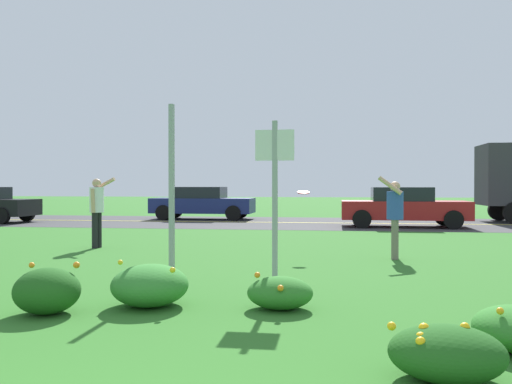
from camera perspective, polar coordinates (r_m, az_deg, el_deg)
The scene contains 14 objects.
ground_plane at distance 12.11m, azimuth 0.93°, elevation -6.50°, with size 120.00×120.00×0.00m, color #2D6B23.
highway_strip at distance 22.39m, azimuth 4.46°, elevation -3.19°, with size 120.00×7.53×0.01m, color #38383A.
highway_center_stripe at distance 22.39m, azimuth 4.46°, elevation -3.17°, with size 120.00×0.16×0.00m, color yellow.
daylily_clump_front_right at distance 7.11m, azimuth -10.92°, elevation -9.45°, with size 0.96×1.02×0.56m.
daylily_clump_mid_right at distance 6.84m, azimuth 2.49°, elevation -10.38°, with size 0.81×0.71×0.44m.
daylily_clump_mid_center at distance 7.02m, azimuth -20.80°, elevation -9.54°, with size 0.77×0.77×0.60m.
daylily_clump_near_camera at distance 4.67m, azimuth 19.12°, elevation -15.46°, with size 0.90×0.76×0.45m.
sign_post_near_path at distance 8.77m, azimuth -8.72°, elevation -0.09°, with size 0.07×0.10×2.79m.
sign_post_by_roadside at distance 7.90m, azimuth 1.96°, elevation 0.47°, with size 0.56×0.10×2.44m.
person_thrower_white_shirt at distance 13.86m, azimuth -16.14°, elevation -1.43°, with size 0.58×0.52×1.71m.
person_catcher_blue_shirt at distance 11.65m, azimuth 14.17°, elevation -2.07°, with size 0.53×0.51×1.71m.
frisbee_red at distance 11.78m, azimuth 4.92°, elevation -0.04°, with size 0.26×0.26×0.09m.
car_navy_center_left at distance 24.74m, azimuth -5.56°, elevation -1.11°, with size 4.50×2.00×1.45m.
car_red_center_right at distance 20.74m, azimuth 15.02°, elevation -1.48°, with size 4.50×2.00×1.45m.
Camera 1 is at (1.59, -1.53, 1.51)m, focal length 38.65 mm.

